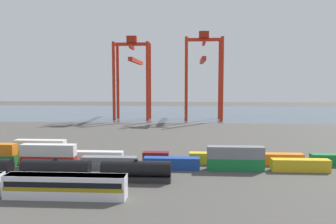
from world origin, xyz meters
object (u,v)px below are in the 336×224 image
(passenger_train, at_px, (4,184))
(shipping_container_15, at_px, (215,158))
(gantry_crane_central, at_px, (203,67))
(gantry_crane_west, at_px, (133,69))
(freight_tank_row, at_px, (56,170))

(passenger_train, xyz_separation_m, shipping_container_15, (36.76, 24.86, -0.84))
(gantry_crane_central, bearing_deg, gantry_crane_west, 178.64)
(gantry_crane_central, bearing_deg, shipping_container_15, -90.77)
(freight_tank_row, relative_size, gantry_crane_central, 1.01)
(shipping_container_15, relative_size, gantry_crane_west, 0.29)
(passenger_train, bearing_deg, freight_tank_row, 63.29)
(gantry_crane_west, relative_size, gantry_crane_central, 0.95)
(passenger_train, distance_m, gantry_crane_west, 122.88)
(gantry_crane_west, bearing_deg, passenger_train, -90.98)
(gantry_crane_central, bearing_deg, passenger_train, -107.63)
(passenger_train, distance_m, freight_tank_row, 11.01)
(shipping_container_15, bearing_deg, gantry_crane_central, 89.23)
(shipping_container_15, bearing_deg, passenger_train, -145.93)
(gantry_crane_central, bearing_deg, freight_tank_row, -106.76)
(freight_tank_row, height_order, shipping_container_15, freight_tank_row)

